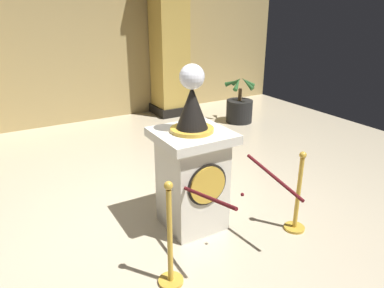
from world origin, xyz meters
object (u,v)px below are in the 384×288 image
(stanchion_near, at_px, (170,249))
(potted_palm_right, at_px, (239,108))
(pedestal_clock, at_px, (192,168))
(stanchion_far, at_px, (297,204))

(stanchion_near, xyz_separation_m, potted_palm_right, (3.61, 3.73, -0.07))
(pedestal_clock, xyz_separation_m, stanchion_far, (0.98, -0.70, -0.40))
(stanchion_far, height_order, potted_palm_right, potted_palm_right)
(stanchion_near, bearing_deg, stanchion_far, 1.84)
(pedestal_clock, relative_size, stanchion_near, 1.78)
(stanchion_near, xyz_separation_m, stanchion_far, (1.65, 0.05, -0.04))
(pedestal_clock, distance_m, stanchion_far, 1.27)
(pedestal_clock, bearing_deg, stanchion_near, -131.79)
(pedestal_clock, xyz_separation_m, stanchion_near, (-0.67, -0.75, -0.36))
(stanchion_near, relative_size, potted_palm_right, 1.03)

